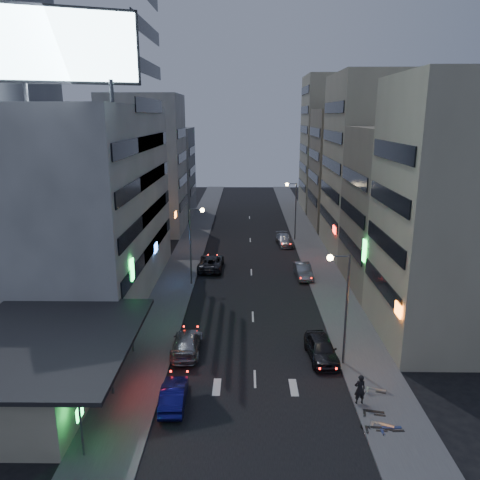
{
  "coord_description": "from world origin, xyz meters",
  "views": [
    {
      "loc": [
        -0.65,
        -23.89,
        17.14
      ],
      "look_at": [
        -1.18,
        18.78,
        5.7
      ],
      "focal_mm": 35.0,
      "sensor_mm": 36.0,
      "label": 1
    }
  ],
  "objects_px": {
    "road_car_blue": "(174,395)",
    "scooter_silver_b": "(387,383)",
    "parked_car_right_mid": "(303,271)",
    "parked_car_left": "(211,262)",
    "person": "(360,389)",
    "scooter_black_a": "(386,419)",
    "scooter_black_b": "(385,403)",
    "road_car_silver": "(187,343)",
    "parked_car_right_near": "(321,348)",
    "parked_car_right_far": "(285,240)",
    "scooter_silver_a": "(396,417)",
    "scooter_blue": "(402,417)"
  },
  "relations": [
    {
      "from": "road_car_blue",
      "to": "scooter_silver_b",
      "type": "xyz_separation_m",
      "value": [
        13.37,
        1.51,
        -0.02
      ]
    },
    {
      "from": "parked_car_right_mid",
      "to": "parked_car_left",
      "type": "height_order",
      "value": "parked_car_left"
    },
    {
      "from": "person",
      "to": "scooter_silver_b",
      "type": "bearing_deg",
      "value": -154.24
    },
    {
      "from": "parked_car_right_mid",
      "to": "scooter_black_a",
      "type": "xyz_separation_m",
      "value": [
        1.7,
        -25.43,
        -0.11
      ]
    },
    {
      "from": "scooter_silver_b",
      "to": "person",
      "type": "bearing_deg",
      "value": 143.57
    },
    {
      "from": "scooter_silver_b",
      "to": "scooter_black_b",
      "type": "bearing_deg",
      "value": -178.74
    },
    {
      "from": "parked_car_left",
      "to": "scooter_black_b",
      "type": "bearing_deg",
      "value": 115.65
    },
    {
      "from": "parked_car_right_mid",
      "to": "road_car_silver",
      "type": "distance_m",
      "value": 19.85
    },
    {
      "from": "person",
      "to": "road_car_silver",
      "type": "bearing_deg",
      "value": -37.89
    },
    {
      "from": "scooter_black_b",
      "to": "parked_car_left",
      "type": "bearing_deg",
      "value": 36.19
    },
    {
      "from": "parked_car_right_near",
      "to": "scooter_silver_b",
      "type": "relative_size",
      "value": 2.68
    },
    {
      "from": "parked_car_left",
      "to": "scooter_black_a",
      "type": "height_order",
      "value": "parked_car_left"
    },
    {
      "from": "road_car_blue",
      "to": "scooter_black_a",
      "type": "bearing_deg",
      "value": 168.29
    },
    {
      "from": "scooter_black_a",
      "to": "scooter_black_b",
      "type": "distance_m",
      "value": 1.43
    },
    {
      "from": "parked_car_right_mid",
      "to": "road_car_blue",
      "type": "distance_m",
      "value": 25.59
    },
    {
      "from": "person",
      "to": "parked_car_right_near",
      "type": "bearing_deg",
      "value": -83.84
    },
    {
      "from": "parked_car_right_far",
      "to": "parked_car_left",
      "type": "bearing_deg",
      "value": -137.72
    },
    {
      "from": "parked_car_right_near",
      "to": "scooter_black_b",
      "type": "distance_m",
      "value": 7.01
    },
    {
      "from": "scooter_silver_b",
      "to": "parked_car_right_near",
      "type": "bearing_deg",
      "value": 59.5
    },
    {
      "from": "parked_car_right_far",
      "to": "scooter_silver_a",
      "type": "bearing_deg",
      "value": -91.45
    },
    {
      "from": "parked_car_right_far",
      "to": "road_car_silver",
      "type": "relative_size",
      "value": 0.96
    },
    {
      "from": "parked_car_left",
      "to": "scooter_black_a",
      "type": "distance_m",
      "value": 30.52
    },
    {
      "from": "scooter_blue",
      "to": "scooter_black_a",
      "type": "bearing_deg",
      "value": 92.66
    },
    {
      "from": "road_car_blue",
      "to": "scooter_silver_b",
      "type": "relative_size",
      "value": 2.32
    },
    {
      "from": "scooter_silver_a",
      "to": "scooter_silver_b",
      "type": "relative_size",
      "value": 1.07
    },
    {
      "from": "parked_car_right_mid",
      "to": "scooter_silver_b",
      "type": "distance_m",
      "value": 21.96
    },
    {
      "from": "parked_car_right_near",
      "to": "road_car_silver",
      "type": "xyz_separation_m",
      "value": [
        -9.85,
        0.82,
        -0.07
      ]
    },
    {
      "from": "parked_car_right_mid",
      "to": "scooter_silver_b",
      "type": "xyz_separation_m",
      "value": [
        2.77,
        -21.79,
        -0.09
      ]
    },
    {
      "from": "road_car_blue",
      "to": "parked_car_right_mid",
      "type": "bearing_deg",
      "value": -116.31
    },
    {
      "from": "road_car_blue",
      "to": "road_car_silver",
      "type": "height_order",
      "value": "road_car_silver"
    },
    {
      "from": "road_car_silver",
      "to": "scooter_silver_a",
      "type": "height_order",
      "value": "road_car_silver"
    },
    {
      "from": "road_car_silver",
      "to": "parked_car_right_far",
      "type": "bearing_deg",
      "value": -108.48
    },
    {
      "from": "scooter_black_b",
      "to": "scooter_blue",
      "type": "bearing_deg",
      "value": -145.55
    },
    {
      "from": "person",
      "to": "scooter_silver_b",
      "type": "xyz_separation_m",
      "value": [
        2.07,
        1.4,
        -0.41
      ]
    },
    {
      "from": "scooter_black_a",
      "to": "parked_car_right_near",
      "type": "bearing_deg",
      "value": 21.98
    },
    {
      "from": "parked_car_right_far",
      "to": "scooter_silver_b",
      "type": "height_order",
      "value": "parked_car_right_far"
    },
    {
      "from": "scooter_silver_a",
      "to": "scooter_blue",
      "type": "relative_size",
      "value": 1.01
    },
    {
      "from": "parked_car_right_mid",
      "to": "scooter_silver_a",
      "type": "height_order",
      "value": "parked_car_right_mid"
    },
    {
      "from": "parked_car_right_far",
      "to": "road_car_blue",
      "type": "height_order",
      "value": "parked_car_right_far"
    },
    {
      "from": "parked_car_right_near",
      "to": "scooter_silver_b",
      "type": "bearing_deg",
      "value": -54.18
    },
    {
      "from": "parked_car_right_mid",
      "to": "road_car_silver",
      "type": "height_order",
      "value": "parked_car_right_mid"
    },
    {
      "from": "scooter_silver_b",
      "to": "road_car_blue",
      "type": "bearing_deg",
      "value": 115.89
    },
    {
      "from": "parked_car_right_mid",
      "to": "parked_car_right_far",
      "type": "relative_size",
      "value": 0.94
    },
    {
      "from": "parked_car_right_mid",
      "to": "parked_car_right_far",
      "type": "height_order",
      "value": "parked_car_right_mid"
    },
    {
      "from": "parked_car_right_mid",
      "to": "parked_car_right_far",
      "type": "xyz_separation_m",
      "value": [
        -0.94,
        13.13,
        -0.05
      ]
    },
    {
      "from": "parked_car_right_near",
      "to": "scooter_black_b",
      "type": "xyz_separation_m",
      "value": [
        2.77,
        -6.44,
        -0.13
      ]
    },
    {
      "from": "scooter_silver_a",
      "to": "person",
      "type": "bearing_deg",
      "value": 57.8
    },
    {
      "from": "scooter_silver_a",
      "to": "scooter_silver_b",
      "type": "distance_m",
      "value": 3.64
    },
    {
      "from": "parked_car_left",
      "to": "scooter_silver_b",
      "type": "bearing_deg",
      "value": 118.99
    },
    {
      "from": "parked_car_left",
      "to": "road_car_silver",
      "type": "bearing_deg",
      "value": 89.89
    }
  ]
}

